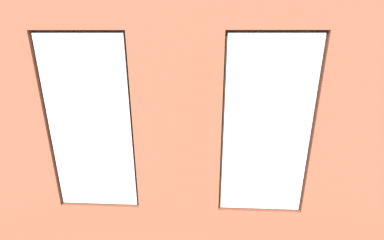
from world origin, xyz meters
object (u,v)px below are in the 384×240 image
at_px(potted_plant_foreground_right, 115,108).
at_px(cup_ceramic, 202,137).
at_px(tv_flatscreen, 81,116).
at_px(coffee_table, 198,139).
at_px(papasan_chair, 181,117).
at_px(remote_black, 184,139).
at_px(media_console, 84,138).
at_px(couch_left, 297,149).
at_px(potted_plant_corner_far_left, 360,192).
at_px(candle_jar, 199,135).
at_px(potted_plant_near_tv, 84,132).
at_px(remote_silver, 211,135).
at_px(potted_plant_by_left_couch, 268,123).
at_px(couch_by_window, 139,200).
at_px(potted_plant_corner_near_left, 278,109).

bearing_deg(potted_plant_foreground_right, cup_ceramic, 144.30).
distance_m(cup_ceramic, tv_flatscreen, 3.28).
bearing_deg(coffee_table, papasan_chair, -70.25).
xyz_separation_m(remote_black, media_console, (2.78, -0.32, -0.17)).
xyz_separation_m(couch_left, remote_black, (2.77, -0.22, 0.12)).
bearing_deg(potted_plant_corner_far_left, candle_jar, -45.90).
relative_size(coffee_table, potted_plant_near_tv, 0.83).
distance_m(remote_silver, remote_black, 0.76).
bearing_deg(coffee_table, cup_ceramic, 124.72).
bearing_deg(couch_left, potted_plant_foreground_right, -109.11).
xyz_separation_m(cup_ceramic, potted_plant_by_left_couch, (-1.91, -1.19, 0.00)).
distance_m(remote_silver, papasan_chair, 1.83).
xyz_separation_m(remote_black, papasan_chair, (0.25, -1.85, -0.02)).
distance_m(tv_flatscreen, papasan_chair, 2.99).
relative_size(cup_ceramic, potted_plant_by_left_couch, 0.15).
height_order(remote_silver, potted_plant_corner_far_left, potted_plant_corner_far_left).
distance_m(couch_by_window, potted_plant_corner_far_left, 3.50).
height_order(potted_plant_by_left_couch, potted_plant_near_tv, potted_plant_near_tv).
distance_m(remote_silver, tv_flatscreen, 3.51).
bearing_deg(couch_left, cup_ceramic, -90.66).
distance_m(remote_silver, potted_plant_by_left_couch, 1.90).
bearing_deg(tv_flatscreen, couch_left, 174.33).
relative_size(potted_plant_by_left_couch, potted_plant_near_tv, 0.49).
bearing_deg(potted_plant_corner_near_left, coffee_table, 38.36).
bearing_deg(potted_plant_corner_near_left, potted_plant_by_left_couch, 60.21).
relative_size(cup_ceramic, potted_plant_corner_near_left, 0.10).
distance_m(couch_left, tv_flatscreen, 5.61).
bearing_deg(potted_plant_corner_near_left, potted_plant_near_tv, 29.20).
bearing_deg(media_console, cup_ceramic, 174.27).
height_order(candle_jar, papasan_chair, papasan_chair).
relative_size(couch_by_window, remote_silver, 10.73).
xyz_separation_m(candle_jar, remote_black, (0.37, 0.13, -0.05)).
height_order(candle_jar, tv_flatscreen, tv_flatscreen).
distance_m(couch_by_window, couch_left, 3.99).
height_order(remote_black, potted_plant_foreground_right, potted_plant_foreground_right).
bearing_deg(potted_plant_corner_far_left, potted_plant_by_left_couch, -81.54).
height_order(coffee_table, media_console, media_console).
relative_size(remote_black, papasan_chair, 0.17).
xyz_separation_m(candle_jar, remote_silver, (-0.34, -0.15, -0.05)).
xyz_separation_m(couch_by_window, potted_plant_corner_near_left, (-3.49, -4.56, 0.31)).
height_order(potted_plant_by_left_couch, potted_plant_corner_near_left, potted_plant_corner_near_left).
bearing_deg(potted_plant_near_tv, potted_plant_corner_near_left, -150.80).
distance_m(potted_plant_foreground_right, potted_plant_by_left_couch, 4.94).
bearing_deg(remote_black, remote_silver, 19.09).
xyz_separation_m(coffee_table, tv_flatscreen, (3.14, -0.19, 0.51)).
relative_size(media_console, potted_plant_corner_near_left, 1.14).
bearing_deg(potted_plant_by_left_couch, media_console, 9.59).
relative_size(coffee_table, media_console, 1.01).
xyz_separation_m(media_console, potted_plant_near_tv, (-0.55, 1.05, 0.59)).
relative_size(tv_flatscreen, potted_plant_corner_far_left, 0.96).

